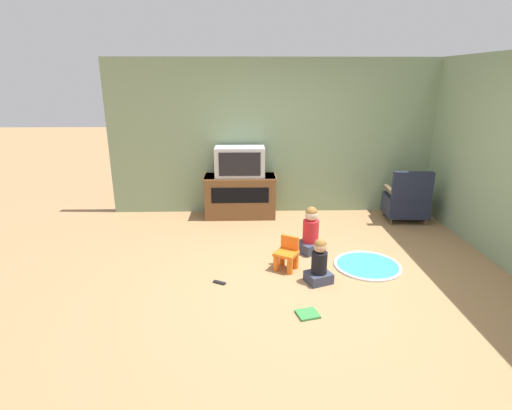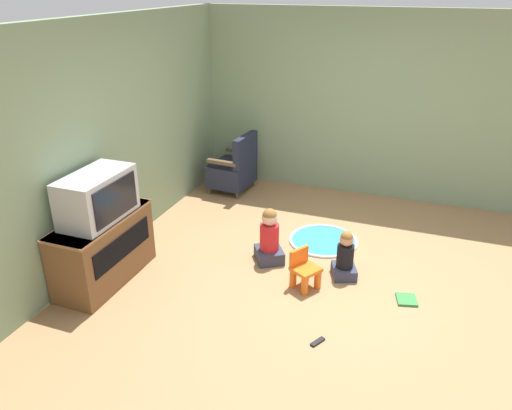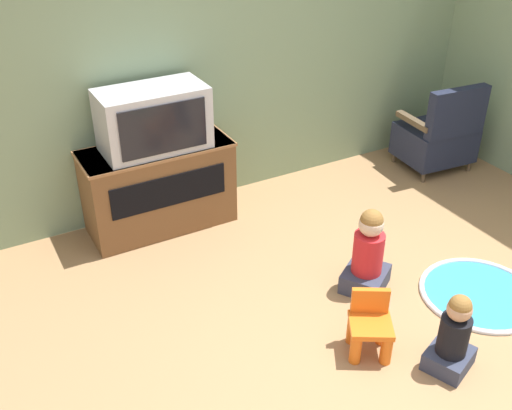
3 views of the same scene
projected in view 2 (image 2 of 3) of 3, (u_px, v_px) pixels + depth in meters
The scene contains 12 objects.
ground_plane at pixel (322, 277), 5.27m from camera, with size 30.00×30.00×0.00m, color #9E754C.
wall_back at pixel (101, 143), 5.31m from camera, with size 5.53×0.12×2.55m.
wall_right at pixel (389, 108), 6.77m from camera, with size 0.12×5.48×2.55m.
tv_cabinet at pixel (104, 248), 5.09m from camera, with size 1.17×0.49×0.70m.
television at pixel (98, 197), 4.84m from camera, with size 0.80×0.43×0.48m.
black_armchair at pixel (234, 169), 7.28m from camera, with size 0.68×0.60×0.87m.
yellow_kid_chair at pixel (304, 272), 5.03m from camera, with size 0.34×0.34×0.40m.
play_mat at pixel (323, 240), 5.98m from camera, with size 0.83×0.83×0.04m.
child_watching_left at pixel (345, 257), 5.19m from camera, with size 0.34×0.32×0.53m.
child_watching_center at pixel (269, 239), 5.47m from camera, with size 0.42×0.41×0.63m.
book at pixel (407, 300), 4.87m from camera, with size 0.25×0.23×0.02m.
remote_control at pixel (318, 342), 4.31m from camera, with size 0.15×0.11×0.02m.
Camera 2 is at (-4.44, -0.92, 2.87)m, focal length 35.00 mm.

